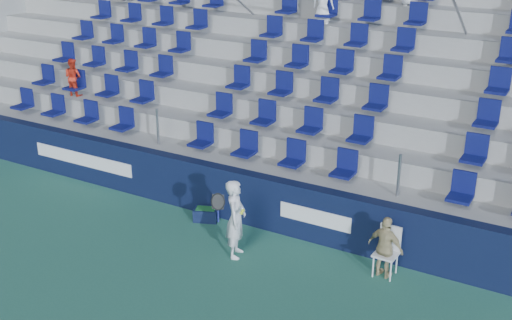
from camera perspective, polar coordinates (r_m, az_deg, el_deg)
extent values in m
plane|color=#2E6D57|center=(12.11, -7.62, -11.60)|extent=(70.00, 70.00, 0.00)
cube|color=#0E1533|center=(14.10, 0.01, -3.55)|extent=(24.00, 0.30, 1.20)
cube|color=white|center=(16.85, -15.17, 0.04)|extent=(3.20, 0.02, 0.34)
cube|color=white|center=(13.35, 5.27, -5.08)|extent=(1.60, 0.02, 0.34)
cube|color=#969691|center=(14.56, 1.14, -2.72)|extent=(24.00, 0.85, 1.20)
cube|color=#969691|center=(15.15, 2.70, -0.71)|extent=(24.00, 0.85, 1.70)
cube|color=#969691|center=(15.77, 4.14, 1.15)|extent=(24.00, 0.85, 2.20)
cube|color=#969691|center=(16.41, 5.47, 2.86)|extent=(24.00, 0.85, 2.70)
cube|color=#969691|center=(17.08, 6.71, 4.44)|extent=(24.00, 0.85, 3.20)
cube|color=#969691|center=(17.76, 7.85, 5.90)|extent=(24.00, 0.85, 3.70)
cube|color=#969691|center=(18.46, 8.92, 7.25)|extent=(24.00, 0.85, 4.20)
cube|color=#969691|center=(19.18, 9.91, 8.49)|extent=(24.00, 0.85, 4.70)
cube|color=#969691|center=(19.91, 10.83, 9.65)|extent=(24.00, 0.85, 5.20)
cube|color=#969691|center=(20.45, 11.58, 11.33)|extent=(24.00, 0.50, 6.20)
cube|color=#969691|center=(23.96, -20.57, 10.66)|extent=(0.30, 7.65, 5.20)
cube|color=#0D124F|center=(14.19, 1.17, 0.78)|extent=(16.05, 0.50, 0.70)
cube|color=#0D124F|center=(14.74, 2.78, 3.61)|extent=(16.05, 0.50, 0.70)
cube|color=#0D124F|center=(15.32, 4.29, 6.23)|extent=(16.05, 0.50, 0.70)
cube|color=#0D124F|center=(15.95, 5.69, 8.65)|extent=(16.05, 0.50, 0.70)
cube|color=#0D124F|center=(16.61, 7.00, 10.88)|extent=(16.05, 0.50, 0.70)
cube|color=#0D124F|center=(17.30, 8.23, 12.93)|extent=(16.05, 0.50, 0.70)
cylinder|color=gray|center=(15.57, 17.55, 12.34)|extent=(0.06, 7.68, 4.55)
imported|color=white|center=(17.50, 5.99, 13.91)|extent=(0.60, 0.41, 1.17)
imported|color=red|center=(18.52, -15.95, 7.10)|extent=(0.52, 0.41, 1.04)
imported|color=silver|center=(12.79, -1.80, -5.24)|extent=(0.57, 0.70, 1.65)
cylinder|color=navy|center=(12.67, -3.37, -4.95)|extent=(0.03, 0.03, 0.28)
torus|color=black|center=(12.54, -3.40, -3.73)|extent=(0.30, 0.17, 0.28)
plane|color=#262626|center=(12.54, -3.40, -3.73)|extent=(0.30, 0.16, 0.29)
sphere|color=#D1E735|center=(12.40, -1.32, -4.73)|extent=(0.07, 0.07, 0.07)
sphere|color=#D1E735|center=(12.43, -1.17, -4.50)|extent=(0.07, 0.07, 0.07)
cube|color=white|center=(12.54, 11.46, -8.22)|extent=(0.45, 0.45, 0.04)
cube|color=white|center=(12.59, 11.86, -6.76)|extent=(0.43, 0.06, 0.53)
cylinder|color=white|center=(12.56, 10.37, -9.32)|extent=(0.03, 0.03, 0.43)
cylinder|color=white|center=(12.47, 11.88, -9.69)|extent=(0.03, 0.03, 0.43)
cylinder|color=white|center=(12.85, 10.91, -8.62)|extent=(0.03, 0.03, 0.43)
cylinder|color=white|center=(12.76, 12.39, -8.97)|extent=(0.03, 0.03, 0.43)
imported|color=tan|center=(12.42, 11.45, -7.63)|extent=(0.77, 0.44, 1.25)
cube|color=#0F1837|center=(14.52, -4.47, -4.85)|extent=(0.62, 0.52, 0.29)
cube|color=#1E662D|center=(14.49, -4.47, -4.61)|extent=(0.50, 0.39, 0.17)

